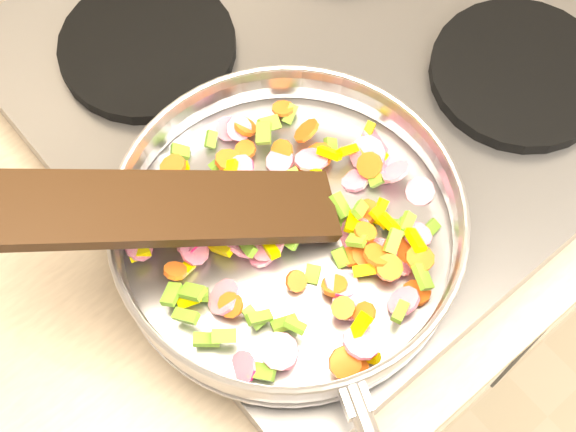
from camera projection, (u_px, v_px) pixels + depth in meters
cooktop at (331, 75)px, 0.87m from camera, size 0.60×0.60×0.04m
grate_fl at (319, 228)px, 0.76m from camera, size 0.19×0.19×0.02m
grate_fr at (520, 73)px, 0.84m from camera, size 0.19×0.19×0.02m
grate_bl at (148, 47)px, 0.86m from camera, size 0.19×0.19×0.02m
saute_pan at (289, 227)px, 0.72m from camera, size 0.36×0.51×0.05m
vegetable_heap at (300, 228)px, 0.73m from camera, size 0.28×0.29×0.05m
wooden_spatula at (175, 208)px, 0.68m from camera, size 0.28×0.19×0.12m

